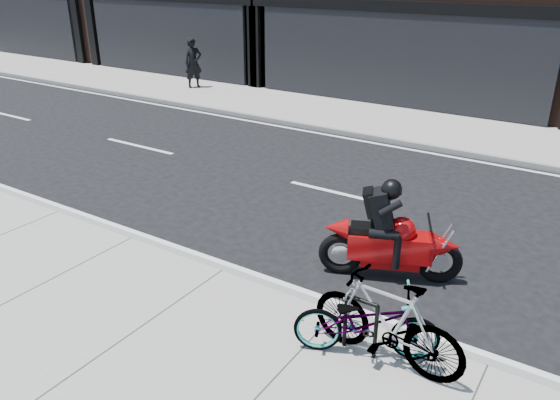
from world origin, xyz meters
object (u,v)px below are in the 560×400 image
Objects in this scene: bicycle_rear at (387,321)px; pedestrian at (193,63)px; bicycle_front at (366,322)px; motorcycle at (397,239)px; bike_rack at (361,321)px.

pedestrian is at bearing -128.55° from bicycle_rear.
motorcycle is (-0.44, 2.06, 0.08)m from bicycle_front.
pedestrian is at bearing 138.17° from bike_rack.
bicycle_rear is at bearing -114.59° from bicycle_front.
bicycle_rear is 1.04× the size of pedestrian.
bike_rack is 0.41× the size of pedestrian.
motorcycle is at bearing 100.11° from bike_rack.
bike_rack is 16.02m from pedestrian.
bicycle_rear reaches higher than bicycle_front.
bicycle_rear is (0.32, 0.00, 0.13)m from bike_rack.
bicycle_rear is (0.25, 0.00, 0.12)m from bicycle_front.
bike_rack is 0.37× the size of motorcycle.
bike_rack is 0.35m from bicycle_rear.
pedestrian reaches higher than motorcycle.
bicycle_front is 0.28m from bicycle_rear.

